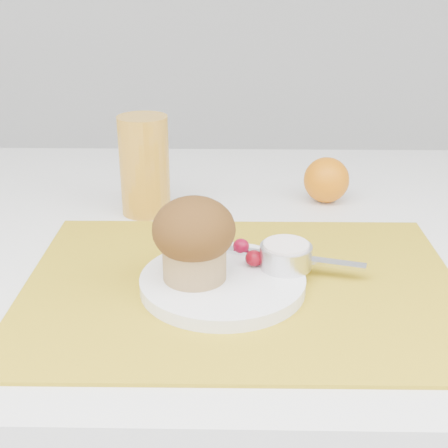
{
  "coord_description": "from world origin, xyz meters",
  "views": [
    {
      "loc": [
        -0.01,
        -0.75,
        1.1
      ],
      "look_at": [
        -0.02,
        -0.04,
        0.8
      ],
      "focal_mm": 50.0,
      "sensor_mm": 36.0,
      "label": 1
    }
  ],
  "objects_px": {
    "table": "(238,439)",
    "juice_glass": "(144,166)",
    "orange": "(326,180)",
    "muffin": "(194,237)",
    "plate": "(223,282)"
  },
  "relations": [
    {
      "from": "table",
      "to": "juice_glass",
      "type": "xyz_separation_m",
      "value": [
        -0.14,
        0.07,
        0.45
      ]
    },
    {
      "from": "table",
      "to": "orange",
      "type": "height_order",
      "value": "orange"
    },
    {
      "from": "table",
      "to": "muffin",
      "type": "bearing_deg",
      "value": -106.8
    },
    {
      "from": "table",
      "to": "juice_glass",
      "type": "relative_size",
      "value": 8.23
    },
    {
      "from": "table",
      "to": "orange",
      "type": "relative_size",
      "value": 17.05
    },
    {
      "from": "plate",
      "to": "table",
      "type": "bearing_deg",
      "value": 82.94
    },
    {
      "from": "orange",
      "to": "table",
      "type": "bearing_deg",
      "value": -138.85
    },
    {
      "from": "plate",
      "to": "muffin",
      "type": "bearing_deg",
      "value": -176.05
    },
    {
      "from": "juice_glass",
      "to": "table",
      "type": "bearing_deg",
      "value": -25.47
    },
    {
      "from": "table",
      "to": "plate",
      "type": "height_order",
      "value": "plate"
    },
    {
      "from": "table",
      "to": "muffin",
      "type": "relative_size",
      "value": 12.58
    },
    {
      "from": "table",
      "to": "muffin",
      "type": "xyz_separation_m",
      "value": [
        -0.05,
        -0.18,
        0.44
      ]
    },
    {
      "from": "juice_glass",
      "to": "muffin",
      "type": "xyz_separation_m",
      "value": [
        0.09,
        -0.24,
        -0.0
      ]
    },
    {
      "from": "orange",
      "to": "plate",
      "type": "bearing_deg",
      "value": -118.08
    },
    {
      "from": "plate",
      "to": "juice_glass",
      "type": "xyz_separation_m",
      "value": [
        -0.12,
        0.24,
        0.06
      ]
    }
  ]
}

